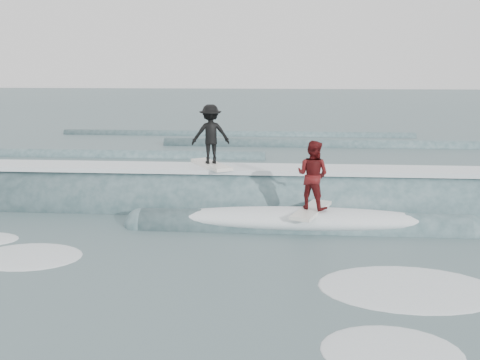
{
  "coord_description": "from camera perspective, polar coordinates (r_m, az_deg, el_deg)",
  "views": [
    {
      "loc": [
        1.16,
        -11.11,
        4.56
      ],
      "look_at": [
        0.0,
        4.37,
        1.1
      ],
      "focal_mm": 40.0,
      "sensor_mm": 36.0,
      "label": 1
    }
  ],
  "objects": [
    {
      "name": "far_swells",
      "position": [
        29.22,
        -0.71,
        3.6
      ],
      "size": [
        38.29,
        8.65,
        0.8
      ],
      "color": "#324F55",
      "rests_on": "ground"
    },
    {
      "name": "whitewater",
      "position": [
        11.46,
        6.92,
        -10.98
      ],
      "size": [
        16.52,
        6.29,
        0.1
      ],
      "color": "white",
      "rests_on": "ground"
    },
    {
      "name": "surfer_red",
      "position": [
        14.63,
        7.74,
        0.23
      ],
      "size": [
        1.24,
        2.06,
        1.98
      ],
      "color": "white",
      "rests_on": "ground"
    },
    {
      "name": "breaking_wave",
      "position": [
        16.88,
        0.85,
        -2.97
      ],
      "size": [
        22.78,
        4.02,
        2.48
      ],
      "color": "#324F55",
      "rests_on": "ground"
    },
    {
      "name": "ground",
      "position": [
        12.06,
        -1.57,
        -9.65
      ],
      "size": [
        160.0,
        160.0,
        0.0
      ],
      "primitive_type": "plane",
      "color": "#415A5F",
      "rests_on": "ground"
    },
    {
      "name": "surfer_black",
      "position": [
        16.77,
        -3.15,
        4.69
      ],
      "size": [
        1.53,
        1.99,
        1.94
      ],
      "color": "white",
      "rests_on": "ground"
    }
  ]
}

